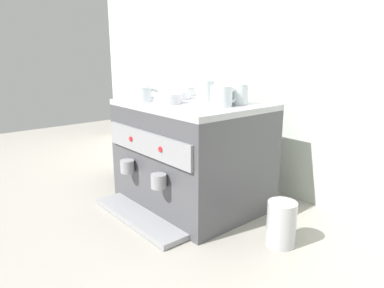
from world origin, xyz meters
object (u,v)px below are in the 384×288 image
at_px(ceramic_bowl_2, 176,95).
at_px(coffee_grinder, 130,140).
at_px(ceramic_cup_1, 220,96).
at_px(milk_pitcher, 281,224).
at_px(espresso_machine, 191,154).
at_px(ceramic_bowl_1, 186,91).
at_px(ceramic_bowl_0, 168,99).
at_px(ceramic_cup_0, 206,90).
at_px(ceramic_cup_3, 144,94).
at_px(ceramic_cup_2, 238,94).

distance_m(ceramic_bowl_2, coffee_grinder, 0.45).
height_order(ceramic_cup_1, milk_pitcher, ceramic_cup_1).
bearing_deg(espresso_machine, ceramic_bowl_1, 146.29).
height_order(espresso_machine, ceramic_bowl_0, ceramic_bowl_0).
xyz_separation_m(ceramic_bowl_2, milk_pitcher, (0.57, -0.01, -0.37)).
distance_m(ceramic_cup_0, ceramic_bowl_1, 0.19).
relative_size(ceramic_cup_3, ceramic_bowl_1, 1.08).
relative_size(ceramic_bowl_0, milk_pitcher, 0.72).
xyz_separation_m(espresso_machine, ceramic_cup_0, (0.00, 0.08, 0.26)).
bearing_deg(ceramic_cup_2, espresso_machine, -154.78).
xyz_separation_m(ceramic_cup_1, ceramic_bowl_1, (-0.34, 0.12, -0.02)).
xyz_separation_m(espresso_machine, ceramic_bowl_0, (-0.02, -0.10, 0.24)).
bearing_deg(coffee_grinder, ceramic_bowl_2, 3.97).
distance_m(ceramic_cup_0, ceramic_cup_1, 0.17).
bearing_deg(ceramic_bowl_2, ceramic_cup_0, 28.25).
bearing_deg(ceramic_bowl_1, ceramic_bowl_0, -54.20).
relative_size(espresso_machine, ceramic_cup_0, 5.24).
bearing_deg(espresso_machine, ceramic_cup_3, -130.21).
bearing_deg(ceramic_bowl_0, ceramic_cup_3, -155.95).
bearing_deg(ceramic_cup_3, ceramic_cup_1, 27.39).
distance_m(ceramic_bowl_0, coffee_grinder, 0.54).
bearing_deg(ceramic_cup_0, ceramic_cup_3, -119.85).
distance_m(ceramic_cup_1, coffee_grinder, 0.70).
bearing_deg(espresso_machine, ceramic_bowl_0, -101.61).
bearing_deg(ceramic_bowl_1, ceramic_cup_1, -18.73).
bearing_deg(ceramic_bowl_0, ceramic_cup_2, 42.82).
distance_m(ceramic_cup_3, ceramic_bowl_1, 0.27).
bearing_deg(ceramic_cup_2, ceramic_bowl_2, -166.46).
bearing_deg(ceramic_cup_3, ceramic_cup_2, 37.33).
distance_m(ceramic_cup_0, ceramic_bowl_0, 0.18).
bearing_deg(ceramic_bowl_2, ceramic_cup_1, -2.13).
relative_size(espresso_machine, ceramic_bowl_0, 5.22).
bearing_deg(ceramic_cup_2, coffee_grinder, -171.72).
relative_size(espresso_machine, ceramic_cup_3, 5.89).
xyz_separation_m(ceramic_bowl_0, milk_pitcher, (0.48, 0.10, -0.38)).
bearing_deg(ceramic_cup_0, ceramic_bowl_0, -98.14).
height_order(ceramic_bowl_0, ceramic_bowl_1, ceramic_bowl_1).
bearing_deg(ceramic_cup_0, milk_pitcher, -8.96).
relative_size(ceramic_cup_0, milk_pitcher, 0.72).
distance_m(ceramic_cup_2, coffee_grinder, 0.72).
bearing_deg(ceramic_cup_2, ceramic_bowl_0, -137.18).
relative_size(espresso_machine, coffee_grinder, 1.53).
xyz_separation_m(espresso_machine, ceramic_bowl_1, (-0.18, 0.12, 0.24)).
xyz_separation_m(ceramic_cup_0, ceramic_cup_1, (0.16, -0.07, -0.00)).
distance_m(ceramic_cup_0, milk_pitcher, 0.61).
height_order(ceramic_cup_0, ceramic_cup_3, ceramic_cup_0).
bearing_deg(ceramic_bowl_0, ceramic_bowl_1, 125.80).
distance_m(ceramic_cup_1, ceramic_bowl_1, 0.36).
xyz_separation_m(ceramic_bowl_0, ceramic_bowl_2, (-0.09, 0.11, -0.00)).
relative_size(ceramic_cup_3, ceramic_bowl_2, 0.80).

